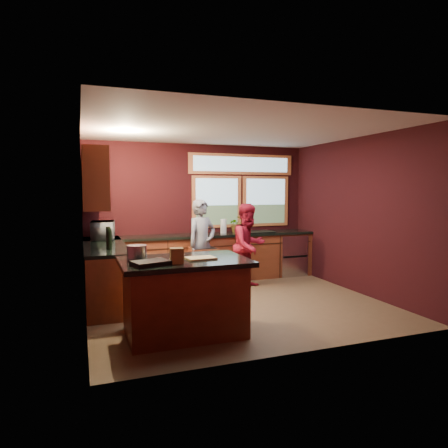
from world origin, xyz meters
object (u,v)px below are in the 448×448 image
person_red (249,246)px  cutting_board (201,258)px  person_grey (202,244)px  stock_pot (137,253)px  island (184,296)px

person_red → cutting_board: (-1.50, -1.98, 0.18)m
person_grey → person_red: (0.83, -0.22, -0.04)m
cutting_board → stock_pot: size_ratio=1.46×
stock_pot → person_red: bearing=38.3°
person_grey → cutting_board: bearing=-127.7°
person_red → cutting_board: 2.49m
person_grey → cutting_board: size_ratio=4.64×
island → stock_pot: size_ratio=6.46×
island → cutting_board: cutting_board is taller
island → person_red: (1.70, 1.93, 0.29)m
island → person_grey: (0.88, 2.15, 0.33)m
island → person_grey: person_grey is taller
person_grey → cutting_board: (-0.68, -2.20, 0.14)m
person_red → stock_pot: 2.88m
island → person_red: bearing=48.6°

